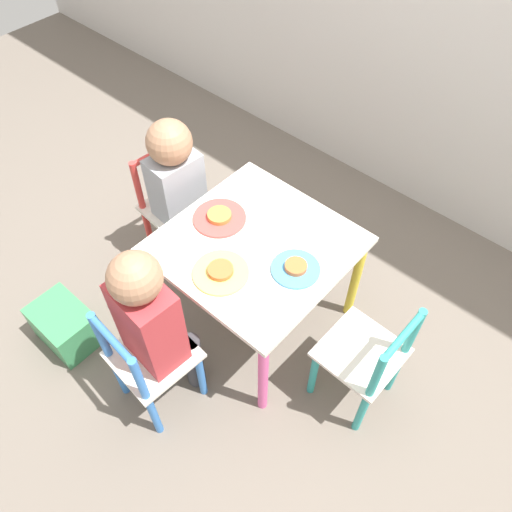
# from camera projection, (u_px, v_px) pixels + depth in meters

# --- Properties ---
(ground_plane) EXTENTS (6.00, 6.00, 0.00)m
(ground_plane) POSITION_uv_depth(u_px,v_px,m) (256.00, 316.00, 2.14)
(ground_plane) COLOR #6B6056
(kids_table) EXTENTS (0.62, 0.62, 0.48)m
(kids_table) POSITION_uv_depth(u_px,v_px,m) (256.00, 255.00, 1.82)
(kids_table) COLOR silver
(kids_table) RESTS_ON ground_plane
(chair_red) EXTENTS (0.28, 0.28, 0.54)m
(chair_red) POSITION_uv_depth(u_px,v_px,m) (175.00, 209.00, 2.16)
(chair_red) COLOR silver
(chair_red) RESTS_ON ground_plane
(chair_blue) EXTENTS (0.28, 0.28, 0.54)m
(chair_blue) POSITION_uv_depth(u_px,v_px,m) (149.00, 362.00, 1.70)
(chair_blue) COLOR silver
(chair_blue) RESTS_ON ground_plane
(chair_teal) EXTENTS (0.27, 0.27, 0.54)m
(chair_teal) POSITION_uv_depth(u_px,v_px,m) (365.00, 359.00, 1.71)
(chair_teal) COLOR silver
(chair_teal) RESTS_ON ground_plane
(child_left) EXTENTS (0.23, 0.21, 0.74)m
(child_left) POSITION_uv_depth(u_px,v_px,m) (179.00, 184.00, 1.99)
(child_left) COLOR #7A6B5B
(child_left) RESTS_ON ground_plane
(child_front) EXTENTS (0.21, 0.22, 0.79)m
(child_front) POSITION_uv_depth(u_px,v_px,m) (154.00, 320.00, 1.57)
(child_front) COLOR #38383D
(child_front) RESTS_ON ground_plane
(plate_left) EXTENTS (0.20, 0.20, 0.03)m
(plate_left) POSITION_uv_depth(u_px,v_px,m) (220.00, 217.00, 1.83)
(plate_left) COLOR #E54C47
(plate_left) RESTS_ON kids_table
(plate_front) EXTENTS (0.19, 0.19, 0.03)m
(plate_front) POSITION_uv_depth(u_px,v_px,m) (221.00, 272.00, 1.67)
(plate_front) COLOR #EADB66
(plate_front) RESTS_ON kids_table
(plate_right) EXTENTS (0.17, 0.17, 0.03)m
(plate_right) POSITION_uv_depth(u_px,v_px,m) (296.00, 268.00, 1.68)
(plate_right) COLOR #4C9EE0
(plate_right) RESTS_ON kids_table
(storage_bin) EXTENTS (0.25, 0.18, 0.18)m
(storage_bin) POSITION_uv_depth(u_px,v_px,m) (65.00, 326.00, 2.00)
(storage_bin) COLOR #3D8E56
(storage_bin) RESTS_ON ground_plane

